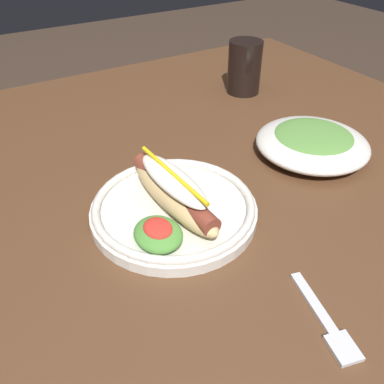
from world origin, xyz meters
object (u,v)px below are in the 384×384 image
at_px(side_bowl, 312,142).
at_px(fork, 327,323).
at_px(soda_cup, 244,67).
at_px(hot_dog_plate, 173,205).

bearing_deg(side_bowl, fork, -41.30).
height_order(soda_cup, side_bowl, soda_cup).
distance_m(hot_dog_plate, side_bowl, 0.29).
bearing_deg(hot_dog_plate, side_bowl, 94.95).
height_order(fork, side_bowl, side_bowl).
relative_size(hot_dog_plate, side_bowl, 1.22).
distance_m(fork, soda_cup, 0.63).
relative_size(fork, soda_cup, 1.06).
bearing_deg(side_bowl, hot_dog_plate, -85.05).
distance_m(hot_dog_plate, fork, 0.25).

